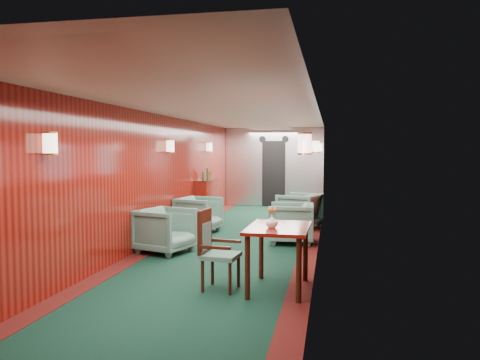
% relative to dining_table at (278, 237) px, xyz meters
% --- Properties ---
extents(room, '(12.00, 12.10, 2.40)m').
position_rel_dining_table_xyz_m(room, '(-1.09, 2.60, 0.97)').
color(room, black).
rests_on(room, ground).
extents(bulkhead, '(2.98, 0.17, 2.39)m').
position_rel_dining_table_xyz_m(bulkhead, '(-1.09, 8.52, 0.52)').
color(bulkhead, silver).
rests_on(bulkhead, ground).
extents(windows_right, '(0.02, 8.60, 0.80)m').
position_rel_dining_table_xyz_m(windows_right, '(0.40, 2.85, 0.79)').
color(windows_right, '#B1B3B8').
rests_on(windows_right, ground).
extents(wall_sconces, '(2.97, 7.97, 0.25)m').
position_rel_dining_table_xyz_m(wall_sconces, '(-1.09, 3.17, 1.13)').
color(wall_sconces, '#FFE9C6').
rests_on(wall_sconces, ground).
extents(dining_table, '(0.77, 1.07, 0.79)m').
position_rel_dining_table_xyz_m(dining_table, '(0.00, 0.00, 0.00)').
color(dining_table, maroon).
rests_on(dining_table, ground).
extents(side_chair, '(0.48, 0.50, 0.99)m').
position_rel_dining_table_xyz_m(side_chair, '(-0.79, -0.12, -0.13)').
color(side_chair, '#225048').
rests_on(side_chair, ground).
extents(credenza, '(0.35, 1.11, 1.27)m').
position_rel_dining_table_xyz_m(credenza, '(-2.43, 5.53, -0.16)').
color(credenza, maroon).
rests_on(credenza, ground).
extents(flower_vase, '(0.16, 0.16, 0.16)m').
position_rel_dining_table_xyz_m(flower_vase, '(-0.07, -0.11, 0.20)').
color(flower_vase, white).
rests_on(flower_vase, dining_table).
extents(armchair_left_near, '(1.02, 1.01, 0.75)m').
position_rel_dining_table_xyz_m(armchair_left_near, '(-2.09, 1.73, -0.29)').
color(armchair_left_near, '#225048').
rests_on(armchair_left_near, ground).
extents(armchair_left_far, '(0.97, 0.95, 0.75)m').
position_rel_dining_table_xyz_m(armchair_left_far, '(-2.09, 3.72, -0.29)').
color(armchair_left_far, '#225048').
rests_on(armchair_left_far, ground).
extents(armchair_right_near, '(0.86, 0.84, 0.75)m').
position_rel_dining_table_xyz_m(armchair_right_near, '(-0.09, 2.95, -0.29)').
color(armchair_right_near, '#225048').
rests_on(armchair_right_near, ground).
extents(armchair_right_far, '(1.07, 1.06, 0.77)m').
position_rel_dining_table_xyz_m(armchair_right_far, '(-0.06, 4.71, -0.28)').
color(armchair_right_far, '#225048').
rests_on(armchair_right_far, ground).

